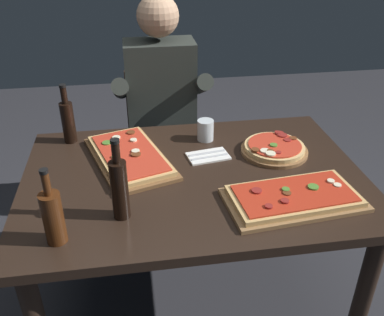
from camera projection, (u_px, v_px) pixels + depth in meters
The scene contains 12 objects.
ground_plane at pixel (194, 299), 2.13m from camera, with size 6.40×6.40×0.00m, color #2D2D33.
dining_table at pixel (194, 193), 1.80m from camera, with size 1.40×0.96×0.74m.
pizza_rectangular_front at pixel (294, 197), 1.58m from camera, with size 0.53×0.31×0.05m.
pizza_rectangular_left at pixel (130, 156), 1.85m from camera, with size 0.42×0.56×0.05m.
pizza_round_far at pixel (274, 149), 1.91m from camera, with size 0.30×0.30×0.05m.
wine_bottle_dark at pixel (53, 216), 1.35m from camera, with size 0.07×0.07×0.28m.
oil_bottle_amber at pixel (68, 120), 1.95m from camera, with size 0.06×0.06×0.28m.
vinegar_bottle_green at pixel (119, 187), 1.45m from camera, with size 0.06×0.06×0.31m.
tumbler_near_camera at pixel (205, 131), 2.00m from camera, with size 0.08×0.08×0.10m.
napkin_cutlery_set at pixel (208, 156), 1.88m from camera, with size 0.20×0.14×0.01m.
diner_chair at pixel (162, 137), 2.61m from camera, with size 0.44×0.44×0.87m.
seated_diner at pixel (162, 106), 2.37m from camera, with size 0.53×0.41×1.33m.
Camera 1 is at (-0.23, -1.47, 1.68)m, focal length 39.74 mm.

